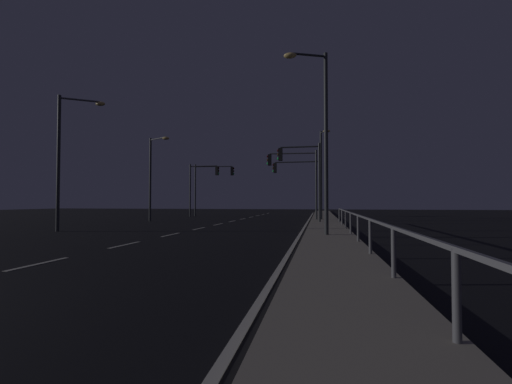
% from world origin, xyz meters
% --- Properties ---
extents(ground_plane, '(112.00, 112.00, 0.00)m').
position_xyz_m(ground_plane, '(0.00, 17.50, 0.00)').
color(ground_plane, black).
rests_on(ground_plane, ground).
extents(sidewalk_right, '(2.22, 77.00, 0.14)m').
position_xyz_m(sidewalk_right, '(7.44, 17.50, 0.07)').
color(sidewalk_right, '#9E937F').
rests_on(sidewalk_right, ground).
extents(lane_markings_center, '(0.14, 50.00, 0.01)m').
position_xyz_m(lane_markings_center, '(0.00, 21.00, 0.01)').
color(lane_markings_center, silver).
rests_on(lane_markings_center, ground).
extents(lane_edge_line, '(0.14, 53.00, 0.01)m').
position_xyz_m(lane_edge_line, '(6.08, 22.50, 0.01)').
color(lane_edge_line, silver).
rests_on(lane_edge_line, ground).
extents(traffic_light_near_right, '(4.49, 0.35, 5.46)m').
position_xyz_m(traffic_light_near_right, '(5.08, 30.36, 4.02)').
color(traffic_light_near_right, '#4C4C51').
rests_on(traffic_light_near_right, sidewalk_right).
extents(traffic_light_far_right, '(4.45, 0.61, 5.75)m').
position_xyz_m(traffic_light_far_right, '(-4.72, 34.39, 4.07)').
color(traffic_light_far_right, '#2D3033').
rests_on(traffic_light_far_right, ground).
extents(traffic_light_mid_left, '(4.23, 0.46, 5.79)m').
position_xyz_m(traffic_light_mid_left, '(5.01, 26.74, 4.22)').
color(traffic_light_mid_left, '#2D3033').
rests_on(traffic_light_mid_left, sidewalk_right).
extents(traffic_light_mid_right, '(3.36, 0.37, 5.66)m').
position_xyz_m(traffic_light_mid_right, '(-5.32, 32.92, 3.94)').
color(traffic_light_mid_right, '#2D3033').
rests_on(traffic_light_mid_right, ground).
extents(traffic_light_overhead_east, '(3.18, 0.34, 5.74)m').
position_xyz_m(traffic_light_overhead_east, '(5.74, 23.02, 4.12)').
color(traffic_light_overhead_east, '#2D3033').
rests_on(traffic_light_overhead_east, sidewalk_right).
extents(street_lamp_far_end, '(0.83, 1.47, 7.37)m').
position_xyz_m(street_lamp_far_end, '(7.23, 26.68, 4.53)').
color(street_lamp_far_end, '#2D3033').
rests_on(street_lamp_far_end, sidewalk_right).
extents(street_lamp_mid_block, '(1.90, 0.89, 8.07)m').
position_xyz_m(street_lamp_mid_block, '(7.05, 12.82, 4.93)').
color(street_lamp_mid_block, '#2D3033').
rests_on(street_lamp_mid_block, sidewalk_right).
extents(street_lamp_across_street, '(2.06, 1.38, 7.35)m').
position_xyz_m(street_lamp_across_street, '(-6.47, 13.97, 4.45)').
color(street_lamp_across_street, '#2D3033').
rests_on(street_lamp_across_street, ground).
extents(street_lamp_median, '(2.19, 1.31, 6.83)m').
position_xyz_m(street_lamp_median, '(-6.29, 23.68, 4.18)').
color(street_lamp_median, '#2D3033').
rests_on(street_lamp_median, ground).
extents(barrier_fence, '(0.09, 25.00, 0.98)m').
position_xyz_m(barrier_fence, '(8.40, 10.46, 0.88)').
color(barrier_fence, '#59595E').
rests_on(barrier_fence, sidewalk_right).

